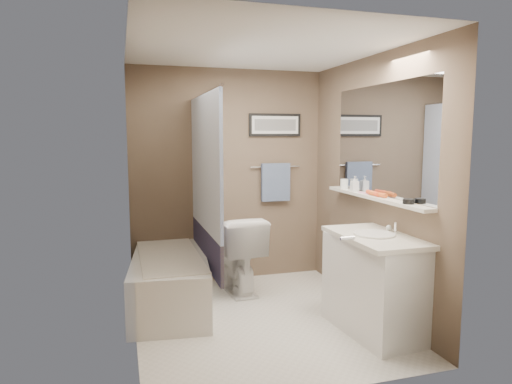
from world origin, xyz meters
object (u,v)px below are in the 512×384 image
object	(u,v)px
glass_jar	(344,184)
hair_brush_front	(378,194)
candle_bowl_near	(408,201)
toilet	(237,253)
soap_bottle	(355,184)
vanity	(375,286)
bathtub	(170,281)
hair_brush_back	(373,193)

from	to	relation	value
glass_jar	hair_brush_front	bearing A→B (deg)	-90.00
candle_bowl_near	glass_jar	bearing A→B (deg)	90.00
toilet	soap_bottle	distance (m)	1.44
vanity	candle_bowl_near	world-z (taller)	candle_bowl_near
glass_jar	candle_bowl_near	bearing A→B (deg)	-90.00
bathtub	soap_bottle	size ratio (longest dim) A/B	10.18
toilet	vanity	size ratio (longest dim) A/B	0.91
toilet	glass_jar	distance (m)	1.35
hair_brush_front	toilet	bearing A→B (deg)	135.18
glass_jar	soap_bottle	distance (m)	0.22
vanity	hair_brush_back	bearing A→B (deg)	59.34
toilet	glass_jar	bearing A→B (deg)	155.27
soap_bottle	vanity	bearing A→B (deg)	-104.24
candle_bowl_near	vanity	bearing A→B (deg)	140.06
vanity	candle_bowl_near	xyz separation A→B (m)	(0.19, -0.15, 0.73)
toilet	vanity	distance (m)	1.59
candle_bowl_near	glass_jar	size ratio (longest dim) A/B	0.90
toilet	candle_bowl_near	bearing A→B (deg)	120.88
candle_bowl_near	hair_brush_back	xyz separation A→B (m)	(0.00, 0.54, 0.00)
bathtub	candle_bowl_near	size ratio (longest dim) A/B	16.67
hair_brush_back	soap_bottle	distance (m)	0.35
bathtub	soap_bottle	distance (m)	2.05
hair_brush_back	toilet	bearing A→B (deg)	137.79
bathtub	soap_bottle	world-z (taller)	soap_bottle
glass_jar	vanity	bearing A→B (deg)	-101.07
toilet	hair_brush_front	distance (m)	1.65
bathtub	hair_brush_front	distance (m)	2.14
bathtub	candle_bowl_near	world-z (taller)	candle_bowl_near
toilet	candle_bowl_near	world-z (taller)	candle_bowl_near
soap_bottle	hair_brush_front	bearing A→B (deg)	-90.00
vanity	hair_brush_front	bearing A→B (deg)	52.83
candle_bowl_near	soap_bottle	world-z (taller)	soap_bottle
vanity	soap_bottle	distance (m)	1.09
toilet	vanity	world-z (taller)	toilet
candle_bowl_near	toilet	bearing A→B (deg)	125.14
hair_brush_back	candle_bowl_near	bearing A→B (deg)	-90.00
soap_bottle	glass_jar	bearing A→B (deg)	90.00
vanity	candle_bowl_near	distance (m)	0.77
hair_brush_back	soap_bottle	size ratio (longest dim) A/B	1.49
toilet	glass_jar	size ratio (longest dim) A/B	8.22
glass_jar	bathtub	bearing A→B (deg)	175.82
vanity	soap_bottle	bearing A→B (deg)	70.76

